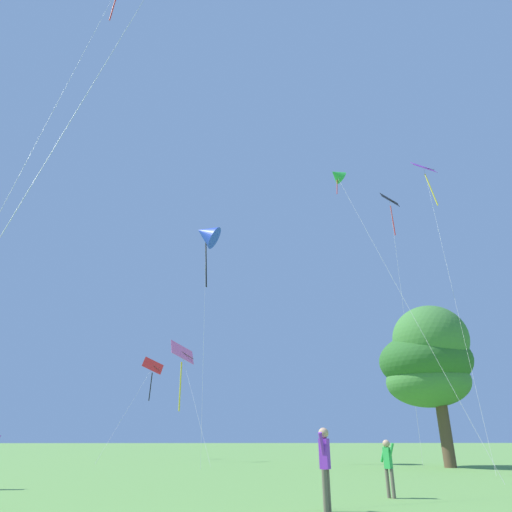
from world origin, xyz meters
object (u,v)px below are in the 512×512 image
object	(u,v)px
kite_blue_delta	(206,234)
person_in_red_shirt	(325,460)
kite_purple_streamer	(427,179)
kite_pink_low	(182,366)
person_with_spool	(388,462)
kite_red_high	(152,372)
kite_green_small	(337,175)
tree_left_oak	(428,361)
kite_black_large	(391,210)

from	to	relation	value
kite_blue_delta	person_in_red_shirt	xyz separation A→B (m)	(4.45, -21.27, -15.79)
kite_purple_streamer	kite_pink_low	bearing A→B (deg)	155.17
kite_blue_delta	person_with_spool	xyz separation A→B (m)	(6.76, -18.85, -15.96)
kite_red_high	kite_green_small	bearing A→B (deg)	-49.90
kite_green_small	kite_red_high	xyz separation A→B (m)	(-13.67, 16.23, -10.49)
person_in_red_shirt	person_with_spool	distance (m)	3.35
kite_green_small	tree_left_oak	size ratio (longest dim) A/B	1.92
kite_black_large	kite_red_high	bearing A→B (deg)	161.64
kite_black_large	person_with_spool	distance (m)	29.29
kite_black_large	person_with_spool	world-z (taller)	kite_black_large
person_in_red_shirt	person_with_spool	size ratio (longest dim) A/B	1.18
person_in_red_shirt	tree_left_oak	distance (m)	19.76
kite_blue_delta	kite_black_large	distance (m)	16.42
kite_blue_delta	kite_pink_low	xyz separation A→B (m)	(-1.67, 3.28, -9.97)
kite_purple_streamer	tree_left_oak	world-z (taller)	kite_purple_streamer
kite_blue_delta	kite_pink_low	bearing A→B (deg)	116.93
person_with_spool	kite_green_small	bearing A→B (deg)	78.71
kite_black_large	person_with_spool	bearing A→B (deg)	-114.90
kite_purple_streamer	tree_left_oak	bearing A→B (deg)	177.54
kite_pink_low	person_with_spool	distance (m)	24.43
person_with_spool	kite_black_large	bearing A→B (deg)	65.10
kite_green_small	kite_red_high	bearing A→B (deg)	130.10
kite_blue_delta	kite_green_small	distance (m)	12.09
kite_pink_low	person_in_red_shirt	size ratio (longest dim) A/B	5.05
tree_left_oak	kite_pink_low	bearing A→B (deg)	152.83
tree_left_oak	person_with_spool	bearing A→B (deg)	-119.47
kite_green_small	kite_purple_streamer	world-z (taller)	kite_purple_streamer
kite_red_high	tree_left_oak	distance (m)	23.38
kite_blue_delta	kite_pink_low	distance (m)	10.63
kite_blue_delta	kite_purple_streamer	distance (m)	17.49
person_in_red_shirt	kite_green_small	bearing A→B (deg)	71.29
kite_green_small	kite_black_large	xyz separation A→B (m)	(7.15, 9.32, 2.69)
kite_pink_low	kite_red_high	distance (m)	5.71
kite_pink_low	person_in_red_shirt	xyz separation A→B (m)	(6.12, -24.56, -5.82)
kite_purple_streamer	person_in_red_shirt	distance (m)	27.29
kite_green_small	person_in_red_shirt	bearing A→B (deg)	-108.71
kite_blue_delta	tree_left_oak	xyz separation A→B (m)	(14.56, -5.04, -10.79)
kite_pink_low	kite_black_large	bearing A→B (deg)	-6.86
kite_black_large	kite_pink_low	bearing A→B (deg)	173.14
kite_pink_low	tree_left_oak	size ratio (longest dim) A/B	0.95
person_in_red_shirt	tree_left_oak	bearing A→B (deg)	58.08
person_with_spool	kite_pink_low	bearing A→B (deg)	110.84
kite_purple_streamer	person_with_spool	distance (m)	25.06
kite_blue_delta	kite_red_high	size ratio (longest dim) A/B	1.95
person_with_spool	tree_left_oak	xyz separation A→B (m)	(7.80, 13.80, 5.17)
kite_green_small	tree_left_oak	xyz separation A→B (m)	(5.67, 3.13, -11.43)
kite_red_high	person_in_red_shirt	distance (m)	31.32
kite_red_high	person_in_red_shirt	xyz separation A→B (m)	(9.24, -29.33, -5.94)
kite_pink_low	person_in_red_shirt	bearing A→B (deg)	-76.01
kite_red_high	kite_black_large	bearing A→B (deg)	-18.36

